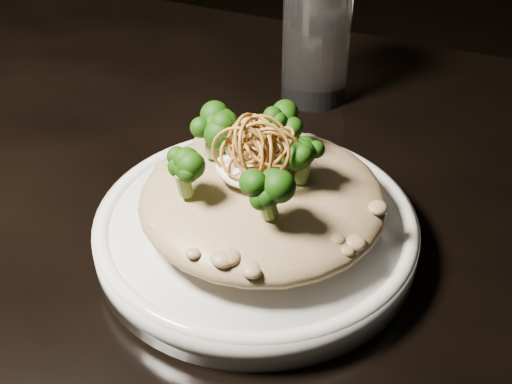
% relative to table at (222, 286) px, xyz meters
% --- Properties ---
extents(table, '(1.10, 0.80, 0.75)m').
position_rel_table_xyz_m(table, '(0.00, 0.00, 0.00)').
color(table, black).
rests_on(table, ground).
extents(plate, '(0.26, 0.26, 0.03)m').
position_rel_table_xyz_m(plate, '(0.04, -0.02, 0.10)').
color(plate, silver).
rests_on(plate, table).
extents(risotto, '(0.19, 0.19, 0.04)m').
position_rel_table_xyz_m(risotto, '(0.05, -0.02, 0.13)').
color(risotto, brown).
rests_on(risotto, plate).
extents(broccoli, '(0.11, 0.11, 0.04)m').
position_rel_table_xyz_m(broccoli, '(0.04, -0.02, 0.17)').
color(broccoli, black).
rests_on(broccoli, risotto).
extents(cheese, '(0.06, 0.06, 0.02)m').
position_rel_table_xyz_m(cheese, '(0.04, -0.02, 0.16)').
color(cheese, white).
rests_on(cheese, risotto).
extents(shallots, '(0.06, 0.06, 0.04)m').
position_rel_table_xyz_m(shallots, '(0.04, -0.02, 0.19)').
color(shallots, brown).
rests_on(shallots, cheese).
extents(drinking_glass, '(0.09, 0.09, 0.12)m').
position_rel_table_xyz_m(drinking_glass, '(0.01, 0.23, 0.14)').
color(drinking_glass, white).
rests_on(drinking_glass, table).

